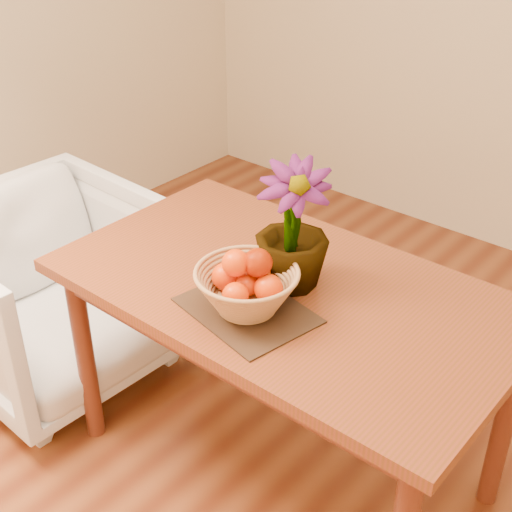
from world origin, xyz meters
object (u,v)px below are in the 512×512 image
Objects in this scene: potted_plant at (292,227)px; armchair at (52,283)px; table at (285,309)px; wicker_basket at (247,292)px.

potted_plant reaches higher than armchair.
table is 0.28m from potted_plant.
potted_plant is at bearing -77.85° from armchair.
potted_plant reaches higher than table.
table is at bearing -152.50° from potted_plant.
table is 0.23m from wicker_basket.
potted_plant is 0.47× the size of armchair.
potted_plant is (0.01, 0.01, 0.28)m from table.
armchair is at bearing 154.34° from potted_plant.
table is at bearing 89.88° from wicker_basket.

